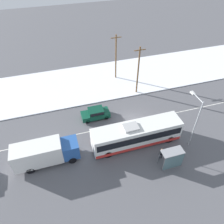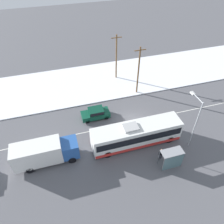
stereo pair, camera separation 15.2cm
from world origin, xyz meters
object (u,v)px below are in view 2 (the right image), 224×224
object	(u,v)px
streetlamp	(195,118)
utility_pole_roadside	(138,70)
city_bus	(136,134)
sedan_car	(96,113)
box_truck	(44,152)
pedestrian_at_stop	(161,153)
utility_pole_snowlot	(116,57)
bus_shelter	(173,158)

from	to	relation	value
streetlamp	utility_pole_roadside	size ratio (longest dim) A/B	0.88
city_bus	sedan_car	distance (m)	7.21
city_bus	utility_pole_roadside	bearing A→B (deg)	67.97
sedan_car	utility_pole_roadside	size ratio (longest dim) A/B	0.50
box_truck	pedestrian_at_stop	world-z (taller)	box_truck
streetlamp	utility_pole_snowlot	bearing A→B (deg)	103.19
utility_pole_roadside	utility_pole_snowlot	bearing A→B (deg)	109.89
utility_pole_roadside	utility_pole_snowlot	xyz separation A→B (m)	(-1.90, 5.26, -0.02)
box_truck	utility_pole_roadside	size ratio (longest dim) A/B	0.92
city_bus	utility_pole_snowlot	bearing A→B (deg)	81.93
city_bus	bus_shelter	world-z (taller)	city_bus
box_truck	bus_shelter	size ratio (longest dim) A/B	2.95
sedan_car	pedestrian_at_stop	world-z (taller)	pedestrian_at_stop
box_truck	sedan_car	bearing A→B (deg)	38.32
pedestrian_at_stop	streetlamp	size ratio (longest dim) A/B	0.25
streetlamp	utility_pole_snowlot	size ratio (longest dim) A/B	0.89
bus_shelter	box_truck	bearing A→B (deg)	160.47
sedan_car	streetlamp	bearing A→B (deg)	141.23
pedestrian_at_stop	streetlamp	xyz separation A→B (m)	(4.35, 1.27, 3.40)
bus_shelter	sedan_car	bearing A→B (deg)	120.62
box_truck	streetlamp	size ratio (longest dim) A/B	1.04
bus_shelter	streetlamp	distance (m)	5.32
box_truck	utility_pole_roadside	distance (m)	18.24
streetlamp	city_bus	bearing A→B (deg)	162.86
city_bus	streetlamp	bearing A→B (deg)	-17.14
sedan_car	city_bus	bearing A→B (deg)	121.67
bus_shelter	utility_pole_roadside	distance (m)	14.92
utility_pole_snowlot	sedan_car	bearing A→B (deg)	-122.72
box_truck	streetlamp	world-z (taller)	streetlamp
box_truck	utility_pole_snowlot	size ratio (longest dim) A/B	0.92
pedestrian_at_stop	streetlamp	bearing A→B (deg)	16.25
pedestrian_at_stop	utility_pole_roadside	bearing A→B (deg)	80.58
bus_shelter	utility_pole_snowlot	size ratio (longest dim) A/B	0.31
sedan_car	utility_pole_snowlot	xyz separation A→B (m)	(5.94, 9.25, 3.33)
streetlamp	utility_pole_roadside	world-z (taller)	utility_pole_roadside
box_truck	pedestrian_at_stop	size ratio (longest dim) A/B	4.23
bus_shelter	utility_pole_snowlot	world-z (taller)	utility_pole_snowlot
city_bus	utility_pole_roadside	xyz separation A→B (m)	(4.08, 10.09, 2.63)
pedestrian_at_stop	utility_pole_snowlot	world-z (taller)	utility_pole_snowlot
pedestrian_at_stop	utility_pole_snowlot	size ratio (longest dim) A/B	0.22
box_truck	streetlamp	xyz separation A→B (m)	(17.33, -2.22, 2.79)
utility_pole_roadside	pedestrian_at_stop	bearing A→B (deg)	-99.42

